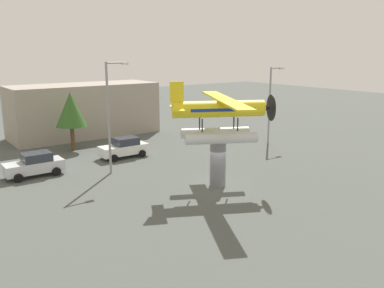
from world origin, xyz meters
The scene contains 9 objects.
ground_plane centered at (0.00, 0.00, 0.00)m, with size 140.00×140.00×0.00m, color #4C514C.
display_pedestal centered at (0.00, 0.00, 1.61)m, with size 1.10×1.10×3.23m, color slate.
floatplane_monument centered at (0.12, -0.06, 4.90)m, with size 7.12×9.75×4.00m.
car_near_silver centered at (-9.55, 9.85, 0.88)m, with size 4.20×2.02×1.76m.
car_mid_white centered at (-1.66, 10.80, 0.88)m, with size 4.20×2.02×1.76m.
streetlight_primary centered at (-4.48, 7.15, 4.84)m, with size 1.84×0.28×8.39m.
streetlight_secondary centered at (12.77, 7.10, 4.43)m, with size 1.84×0.28×7.60m.
storefront_building centered at (-0.68, 22.00, 2.82)m, with size 15.60×5.96×5.64m, color #9E9384.
tree_east centered at (-4.36, 15.96, 3.85)m, with size 2.83×2.83×5.46m.
Camera 1 is at (-17.31, -20.55, 9.17)m, focal length 37.91 mm.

